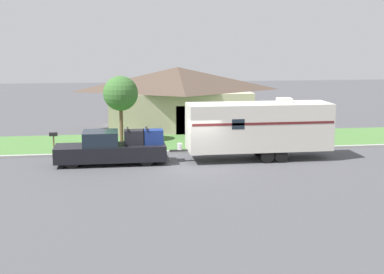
# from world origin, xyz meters

# --- Properties ---
(ground_plane) EXTENTS (120.00, 120.00, 0.00)m
(ground_plane) POSITION_xyz_m (0.00, 0.00, 0.00)
(ground_plane) COLOR #47474C
(curb_strip) EXTENTS (80.00, 0.30, 0.14)m
(curb_strip) POSITION_xyz_m (0.00, 3.75, 0.07)
(curb_strip) COLOR #999993
(curb_strip) RESTS_ON ground_plane
(lawn_strip) EXTENTS (80.00, 7.00, 0.03)m
(lawn_strip) POSITION_xyz_m (0.00, 7.40, 0.01)
(lawn_strip) COLOR #477538
(lawn_strip) RESTS_ON ground_plane
(house_across_street) EXTENTS (11.51, 6.80, 4.74)m
(house_across_street) POSITION_xyz_m (0.40, 13.07, 2.45)
(house_across_street) COLOR beige
(house_across_street) RESTS_ON ground_plane
(pickup_truck) EXTENTS (6.17, 1.95, 1.99)m
(pickup_truck) POSITION_xyz_m (-4.65, 1.32, 0.86)
(pickup_truck) COLOR black
(pickup_truck) RESTS_ON ground_plane
(travel_trailer) EXTENTS (9.23, 2.32, 3.53)m
(travel_trailer) POSITION_xyz_m (3.68, 1.32, 1.91)
(travel_trailer) COLOR black
(travel_trailer) RESTS_ON ground_plane
(mailbox) EXTENTS (0.48, 0.20, 1.31)m
(mailbox) POSITION_xyz_m (-8.14, 4.50, 1.01)
(mailbox) COLOR brown
(mailbox) RESTS_ON ground_plane
(tree_in_yard) EXTENTS (2.32, 2.32, 4.45)m
(tree_in_yard) POSITION_xyz_m (-4.05, 7.79, 3.27)
(tree_in_yard) COLOR brown
(tree_in_yard) RESTS_ON ground_plane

